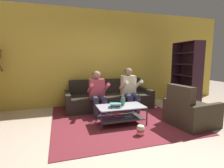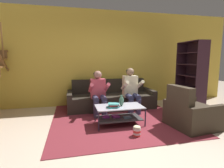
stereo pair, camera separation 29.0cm
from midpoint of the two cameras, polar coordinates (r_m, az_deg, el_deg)
The scene contains 12 objects.
ground at distance 3.54m, azimuth 6.31°, elevation -15.62°, with size 16.80×16.80×0.00m, color beige.
back_partition at distance 5.58m, azimuth -3.65°, elevation 8.40°, with size 8.40×0.12×2.90m, color gold.
couch at distance 5.15m, azimuth -2.68°, elevation -4.80°, with size 2.48×0.88×0.81m.
person_seated_left at distance 4.49m, azimuth -6.52°, elevation -2.38°, with size 0.50×0.58×1.12m.
person_seated_right at distance 4.73m, azimuth 4.11°, elevation -1.45°, with size 0.50×0.58×1.18m.
coffee_table at distance 3.87m, azimuth 0.59°, elevation -9.23°, with size 1.02×0.56×0.41m.
area_rug at distance 4.46m, azimuth -0.77°, elevation -10.39°, with size 3.04×3.30×0.01m.
vase at distance 3.83m, azimuth 1.39°, elevation -5.47°, with size 0.10×0.10×0.24m.
book_stack at distance 3.70m, azimuth -1.16°, elevation -7.01°, with size 0.28×0.22×0.09m.
bookshelf at distance 5.59m, azimuth 21.66°, elevation 1.15°, with size 0.39×0.99×1.91m.
armchair at distance 4.11m, azimuth 22.34°, elevation -8.55°, with size 0.96×0.96×0.89m.
popcorn_tub at distance 3.40m, azimuth 6.83°, elevation -14.80°, with size 0.14×0.14×0.21m.
Camera 1 is at (-1.45, -2.93, 1.43)m, focal length 28.00 mm.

